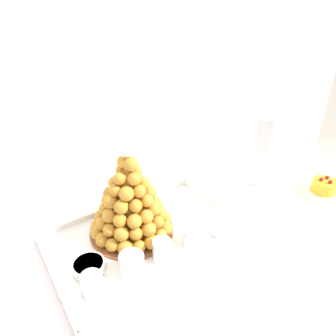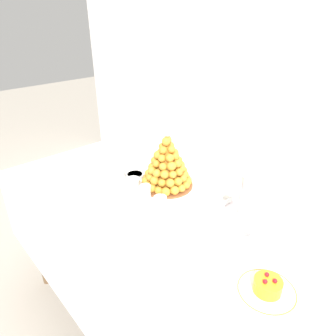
{
  "view_description": "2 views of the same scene",
  "coord_description": "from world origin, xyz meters",
  "px_view_note": "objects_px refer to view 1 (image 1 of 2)",
  "views": [
    {
      "loc": [
        -0.42,
        -0.58,
        1.4
      ],
      "look_at": [
        -0.02,
        0.03,
        0.98
      ],
      "focal_mm": 33.73,
      "sensor_mm": 36.0,
      "label": 1
    },
    {
      "loc": [
        0.84,
        -0.78,
        1.54
      ],
      "look_at": [
        -0.03,
        -0.01,
        0.93
      ],
      "focal_mm": 33.93,
      "sensor_mm": 36.0,
      "label": 2
    }
  ],
  "objects_px": {
    "croquembouche": "(130,201)",
    "dessert_cup_centre": "(162,251)",
    "serving_tray": "(147,239)",
    "wine_glass": "(13,190)",
    "dessert_cup_right": "(221,225)",
    "creme_brulee_ramekin": "(88,265)",
    "fruit_tart_plate": "(324,189)",
    "macaron_goblet": "(264,143)",
    "dessert_cup_left": "(92,285)",
    "dessert_cup_mid_left": "(132,265)",
    "dessert_cup_mid_right": "(192,237)"
  },
  "relations": [
    {
      "from": "dessert_cup_mid_right",
      "to": "creme_brulee_ramekin",
      "type": "bearing_deg",
      "value": 165.13
    },
    {
      "from": "dessert_cup_centre",
      "to": "dessert_cup_mid_right",
      "type": "xyz_separation_m",
      "value": [
        0.1,
        0.0,
        -0.0
      ]
    },
    {
      "from": "dessert_cup_left",
      "to": "dessert_cup_centre",
      "type": "height_order",
      "value": "dessert_cup_centre"
    },
    {
      "from": "creme_brulee_ramekin",
      "to": "macaron_goblet",
      "type": "height_order",
      "value": "macaron_goblet"
    },
    {
      "from": "dessert_cup_mid_left",
      "to": "dessert_cup_left",
      "type": "bearing_deg",
      "value": -179.11
    },
    {
      "from": "fruit_tart_plate",
      "to": "dessert_cup_right",
      "type": "bearing_deg",
      "value": 175.42
    },
    {
      "from": "dessert_cup_mid_left",
      "to": "fruit_tart_plate",
      "type": "relative_size",
      "value": 0.35
    },
    {
      "from": "dessert_cup_right",
      "to": "dessert_cup_mid_left",
      "type": "bearing_deg",
      "value": 178.94
    },
    {
      "from": "creme_brulee_ramekin",
      "to": "macaron_goblet",
      "type": "relative_size",
      "value": 0.3
    },
    {
      "from": "dessert_cup_mid_left",
      "to": "dessert_cup_centre",
      "type": "distance_m",
      "value": 0.09
    },
    {
      "from": "dessert_cup_centre",
      "to": "creme_brulee_ramekin",
      "type": "xyz_separation_m",
      "value": [
        -0.17,
        0.07,
        -0.02
      ]
    },
    {
      "from": "dessert_cup_left",
      "to": "dessert_cup_right",
      "type": "bearing_deg",
      "value": -0.54
    },
    {
      "from": "dessert_cup_mid_left",
      "to": "dessert_cup_mid_right",
      "type": "distance_m",
      "value": 0.19
    },
    {
      "from": "dessert_cup_centre",
      "to": "dessert_cup_left",
      "type": "bearing_deg",
      "value": -179.5
    },
    {
      "from": "fruit_tart_plate",
      "to": "macaron_goblet",
      "type": "bearing_deg",
      "value": 136.38
    },
    {
      "from": "dessert_cup_centre",
      "to": "croquembouche",
      "type": "bearing_deg",
      "value": 96.5
    },
    {
      "from": "croquembouche",
      "to": "dessert_cup_centre",
      "type": "bearing_deg",
      "value": -83.5
    },
    {
      "from": "creme_brulee_ramekin",
      "to": "dessert_cup_mid_left",
      "type": "bearing_deg",
      "value": -40.63
    },
    {
      "from": "dessert_cup_left",
      "to": "fruit_tart_plate",
      "type": "xyz_separation_m",
      "value": [
        0.83,
        -0.04,
        -0.02
      ]
    },
    {
      "from": "dessert_cup_mid_left",
      "to": "macaron_goblet",
      "type": "distance_m",
      "value": 0.6
    },
    {
      "from": "serving_tray",
      "to": "dessert_cup_right",
      "type": "bearing_deg",
      "value": -25.43
    },
    {
      "from": "serving_tray",
      "to": "fruit_tart_plate",
      "type": "distance_m",
      "value": 0.65
    },
    {
      "from": "serving_tray",
      "to": "wine_glass",
      "type": "bearing_deg",
      "value": 133.89
    },
    {
      "from": "dessert_cup_mid_right",
      "to": "fruit_tart_plate",
      "type": "xyz_separation_m",
      "value": [
        0.54,
        -0.04,
        -0.01
      ]
    },
    {
      "from": "macaron_goblet",
      "to": "dessert_cup_centre",
      "type": "bearing_deg",
      "value": -166.67
    },
    {
      "from": "dessert_cup_right",
      "to": "creme_brulee_ramekin",
      "type": "distance_m",
      "value": 0.38
    },
    {
      "from": "dessert_cup_mid_left",
      "to": "creme_brulee_ramekin",
      "type": "relative_size",
      "value": 0.76
    },
    {
      "from": "serving_tray",
      "to": "wine_glass",
      "type": "height_order",
      "value": "wine_glass"
    },
    {
      "from": "creme_brulee_ramekin",
      "to": "macaron_goblet",
      "type": "bearing_deg",
      "value": 3.5
    },
    {
      "from": "dessert_cup_left",
      "to": "dessert_cup_right",
      "type": "distance_m",
      "value": 0.39
    },
    {
      "from": "dessert_cup_right",
      "to": "creme_brulee_ramekin",
      "type": "xyz_separation_m",
      "value": [
        -0.37,
        0.08,
        -0.01
      ]
    },
    {
      "from": "dessert_cup_left",
      "to": "dessert_cup_right",
      "type": "relative_size",
      "value": 0.92
    },
    {
      "from": "serving_tray",
      "to": "dessert_cup_mid_left",
      "type": "bearing_deg",
      "value": -136.63
    },
    {
      "from": "dessert_cup_mid_right",
      "to": "dessert_cup_centre",
      "type": "bearing_deg",
      "value": -179.26
    },
    {
      "from": "serving_tray",
      "to": "dessert_cup_left",
      "type": "bearing_deg",
      "value": -155.63
    },
    {
      "from": "dessert_cup_mid_right",
      "to": "creme_brulee_ramekin",
      "type": "height_order",
      "value": "dessert_cup_mid_right"
    },
    {
      "from": "dessert_cup_centre",
      "to": "wine_glass",
      "type": "height_order",
      "value": "wine_glass"
    },
    {
      "from": "croquembouche",
      "to": "dessert_cup_right",
      "type": "bearing_deg",
      "value": -33.98
    },
    {
      "from": "dessert_cup_left",
      "to": "dessert_cup_centre",
      "type": "bearing_deg",
      "value": 0.5
    },
    {
      "from": "serving_tray",
      "to": "wine_glass",
      "type": "xyz_separation_m",
      "value": [
        -0.28,
        0.29,
        0.11
      ]
    },
    {
      "from": "creme_brulee_ramekin",
      "to": "dessert_cup_centre",
      "type": "bearing_deg",
      "value": -23.03
    },
    {
      "from": "macaron_goblet",
      "to": "fruit_tart_plate",
      "type": "height_order",
      "value": "macaron_goblet"
    },
    {
      "from": "dessert_cup_mid_right",
      "to": "macaron_goblet",
      "type": "height_order",
      "value": "macaron_goblet"
    },
    {
      "from": "croquembouche",
      "to": "wine_glass",
      "type": "xyz_separation_m",
      "value": [
        -0.26,
        0.24,
        -0.0
      ]
    },
    {
      "from": "dessert_cup_right",
      "to": "fruit_tart_plate",
      "type": "xyz_separation_m",
      "value": [
        0.44,
        -0.04,
        -0.02
      ]
    },
    {
      "from": "creme_brulee_ramekin",
      "to": "dessert_cup_right",
      "type": "bearing_deg",
      "value": -12.0
    },
    {
      "from": "croquembouche",
      "to": "creme_brulee_ramekin",
      "type": "height_order",
      "value": "croquembouche"
    },
    {
      "from": "dessert_cup_mid_left",
      "to": "wine_glass",
      "type": "distance_m",
      "value": 0.43
    },
    {
      "from": "dessert_cup_centre",
      "to": "dessert_cup_mid_right",
      "type": "distance_m",
      "value": 0.1
    },
    {
      "from": "dessert_cup_mid_right",
      "to": "macaron_goblet",
      "type": "bearing_deg",
      "value": 16.46
    }
  ]
}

